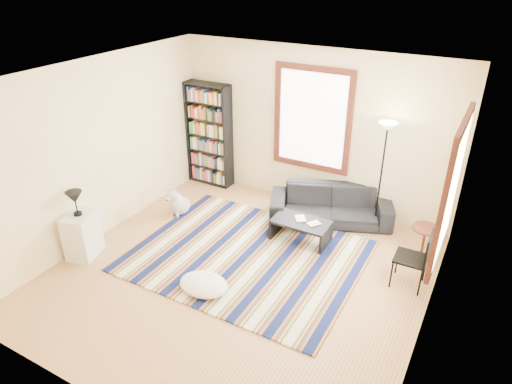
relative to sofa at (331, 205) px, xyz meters
The scene contains 21 objects.
floor 2.16m from the sofa, 106.15° to the right, with size 5.00×5.00×0.10m, color tan.
ceiling 3.33m from the sofa, 106.15° to the right, with size 5.00×5.00×0.10m, color white.
wall_back 1.35m from the sofa, 139.90° to the left, with size 5.00×0.10×2.80m, color #FFE9AB.
wall_front 4.77m from the sofa, 97.35° to the right, with size 5.00×0.10×2.80m, color #FFE9AB.
wall_left 3.91m from the sofa, 146.89° to the right, with size 0.10×5.00×2.80m, color #FFE9AB.
wall_right 3.04m from the sofa, 46.34° to the right, with size 0.10×5.00×2.80m, color #FFE9AB.
window_back 1.49m from the sofa, 144.73° to the left, with size 1.20×0.06×1.60m, color white.
window_right 2.60m from the sofa, 33.67° to the right, with size 0.06×1.20×1.60m, color white.
rug 1.80m from the sofa, 114.02° to the right, with size 3.35×2.68×0.02m, color #0C153D.
sofa is the anchor object (origin of this frame).
bookshelf 2.74m from the sofa, behind, with size 0.90×0.30×2.00m, color black.
coffee_table 0.85m from the sofa, 102.49° to the right, with size 0.90×0.50×0.36m, color black.
book_a 0.87m from the sofa, 108.94° to the right, with size 0.21×0.16×0.02m, color beige.
book_b 0.78m from the sofa, 92.37° to the right, with size 0.14×0.20×0.02m, color beige.
floor_cushion 2.72m from the sofa, 107.91° to the right, with size 0.71×0.53×0.18m, color white.
floor_lamp 0.99m from the sofa, ahead, with size 0.30×0.30×1.86m, color black, non-canonical shape.
side_table 1.65m from the sofa, 13.53° to the right, with size 0.40×0.40×0.54m, color #441711.
folding_chair 1.92m from the sofa, 35.48° to the right, with size 0.42×0.40×0.86m, color black.
white_cabinet 4.01m from the sofa, 136.21° to the right, with size 0.38×0.50×0.70m, color silver.
table_lamp 4.05m from the sofa, 136.21° to the right, with size 0.24×0.24×0.38m, color black, non-canonical shape.
dog 2.63m from the sofa, 156.07° to the right, with size 0.38×0.53×0.53m, color silver, non-canonical shape.
Camera 1 is at (2.77, -4.49, 4.07)m, focal length 32.00 mm.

